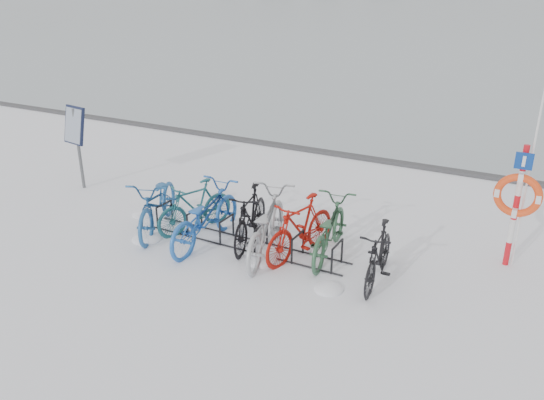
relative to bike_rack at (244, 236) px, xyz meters
name	(u,v)px	position (x,y,z in m)	size (l,w,h in m)	color
ground	(244,245)	(0.00, 0.00, -0.18)	(900.00, 900.00, 0.00)	white
quay_edge	(357,157)	(0.00, 5.90, -0.13)	(400.00, 0.25, 0.10)	#3F3F42
bike_rack	(244,236)	(0.00, 0.00, 0.00)	(4.00, 0.48, 0.46)	black
info_board	(75,130)	(-4.80, 0.71, 1.19)	(0.66, 0.34, 1.90)	#595B5E
lifebuoy_station	(518,195)	(4.25, 1.42, 1.09)	(0.73, 0.22, 3.77)	red
bike_0	(158,201)	(-1.79, -0.17, 0.38)	(0.74, 2.14, 1.12)	#215590
bike_1	(195,205)	(-1.15, 0.14, 0.32)	(0.47, 1.66, 1.00)	#1E5B64
bike_2	(205,214)	(-0.66, -0.24, 0.37)	(0.74, 2.11, 1.11)	blue
bike_3	(250,215)	(0.06, 0.15, 0.36)	(0.51, 1.79, 1.08)	black
bike_4	(265,223)	(0.50, -0.08, 0.39)	(0.76, 2.17, 1.14)	#A3A7AC
bike_5	(301,226)	(1.06, 0.14, 0.36)	(0.51, 1.81, 1.09)	#AD140B
bike_6	(329,227)	(1.47, 0.39, 0.33)	(0.68, 1.95, 1.02)	#2D5639
bike_7	(379,253)	(2.51, -0.06, 0.31)	(0.46, 1.62, 0.98)	black
snow_drifts	(233,245)	(-0.15, -0.11, -0.18)	(4.91, 1.83, 0.19)	white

